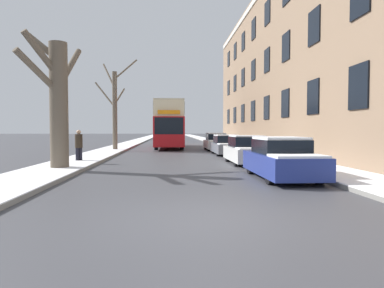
# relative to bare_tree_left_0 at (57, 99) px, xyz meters

# --- Properties ---
(ground_plane) EXTENTS (320.00, 320.00, 0.00)m
(ground_plane) POSITION_rel_bare_tree_left_0_xyz_m (5.42, -8.11, -3.02)
(ground_plane) COLOR #424247
(sidewalk_left) EXTENTS (2.47, 130.00, 0.16)m
(sidewalk_left) POSITION_rel_bare_tree_left_0_xyz_m (-0.12, 44.89, -2.94)
(sidewalk_left) COLOR gray
(sidewalk_left) RESTS_ON ground
(sidewalk_right) EXTENTS (2.47, 130.00, 0.16)m
(sidewalk_right) POSITION_rel_bare_tree_left_0_xyz_m (10.97, 44.89, -2.94)
(sidewalk_right) COLOR gray
(sidewalk_right) RESTS_ON ground
(terrace_facade_right) EXTENTS (9.10, 39.00, 13.61)m
(terrace_facade_right) POSITION_rel_bare_tree_left_0_xyz_m (16.70, 13.45, 3.79)
(terrace_facade_right) COLOR #8C7056
(terrace_facade_right) RESTS_ON ground
(bare_tree_left_0) EXTENTS (1.95, 3.76, 5.87)m
(bare_tree_left_0) POSITION_rel_bare_tree_left_0_xyz_m (0.00, 0.00, 0.00)
(bare_tree_left_0) COLOR brown
(bare_tree_left_0) RESTS_ON ground
(bare_tree_left_1) EXTENTS (3.74, 3.16, 7.62)m
(bare_tree_left_1) POSITION_rel_bare_tree_left_0_xyz_m (0.19, 13.78, 0.68)
(bare_tree_left_1) COLOR brown
(bare_tree_left_1) RESTS_ON ground
(double_decker_bus) EXTENTS (2.60, 11.63, 4.29)m
(double_decker_bus) POSITION_rel_bare_tree_left_0_xyz_m (4.64, 18.56, -0.59)
(double_decker_bus) COLOR red
(double_decker_bus) RESTS_ON ground
(parked_car_0) EXTENTS (1.82, 4.38, 1.48)m
(parked_car_0) POSITION_rel_bare_tree_left_0_xyz_m (8.67, -2.82, -2.33)
(parked_car_0) COLOR navy
(parked_car_0) RESTS_ON ground
(parked_car_1) EXTENTS (1.83, 4.21, 1.45)m
(parked_car_1) POSITION_rel_bare_tree_left_0_xyz_m (8.67, 2.55, -2.35)
(parked_car_1) COLOR silver
(parked_car_1) RESTS_ON ground
(parked_car_2) EXTENTS (1.78, 4.53, 1.40)m
(parked_car_2) POSITION_rel_bare_tree_left_0_xyz_m (8.67, 9.02, -2.37)
(parked_car_2) COLOR slate
(parked_car_2) RESTS_ON ground
(parked_car_3) EXTENTS (1.77, 4.25, 1.49)m
(parked_car_3) POSITION_rel_bare_tree_left_0_xyz_m (8.67, 14.41, -2.33)
(parked_car_3) COLOR silver
(parked_car_3) RESTS_ON ground
(pedestrian_left_sidewalk) EXTENTS (0.38, 0.38, 1.73)m
(pedestrian_left_sidewalk) POSITION_rel_bare_tree_left_0_xyz_m (-0.01, 3.31, -2.06)
(pedestrian_left_sidewalk) COLOR black
(pedestrian_left_sidewalk) RESTS_ON ground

